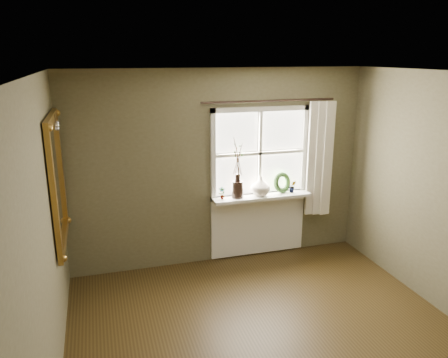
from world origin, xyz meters
name	(u,v)px	position (x,y,z in m)	size (l,w,h in m)	color
ceiling	(300,76)	(0.00, 0.00, 2.60)	(4.50, 4.50, 0.00)	silver
wall_back	(219,168)	(0.00, 2.30, 1.30)	(4.00, 0.10, 2.60)	brown
wall_left	(33,265)	(-2.05, 0.00, 1.30)	(0.10, 4.50, 2.60)	brown
window_frame	(260,153)	(0.55, 2.23, 1.48)	(1.36, 0.06, 1.24)	white
window_sill	(262,197)	(0.55, 2.12, 0.90)	(1.36, 0.26, 0.04)	white
window_apron	(258,224)	(0.55, 2.23, 0.46)	(1.36, 0.04, 0.88)	white
dark_jug	(237,189)	(0.20, 2.12, 1.03)	(0.15, 0.15, 0.23)	black
cream_vase	(261,186)	(0.53, 2.12, 1.05)	(0.26, 0.26, 0.27)	silver
wreath	(282,185)	(0.86, 2.16, 1.03)	(0.29, 0.29, 0.07)	#2B4D22
potted_plant_left	(222,193)	(-0.01, 2.12, 1.00)	(0.09, 0.06, 0.16)	#2B4D22
potted_plant_right	(293,186)	(1.00, 2.12, 1.01)	(0.09, 0.08, 0.17)	#2B4D22
curtain	(319,159)	(1.39, 2.13, 1.37)	(0.36, 0.12, 1.59)	beige
curtain_rod	(270,101)	(0.65, 2.17, 2.18)	(0.03, 0.03, 1.84)	black
gilt_mirror	(57,181)	(-1.96, 1.55, 1.49)	(0.10, 1.16, 1.38)	white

